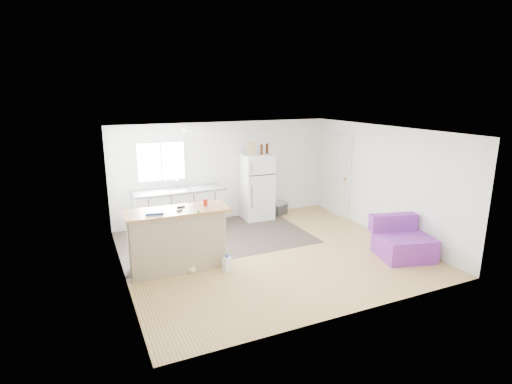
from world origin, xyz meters
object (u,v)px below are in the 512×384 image
red_cup (205,202)px  peninsula (177,239)px  bottle_right (267,149)px  kitchen_cabinets (180,209)px  cardboard_box (251,149)px  cleaner_jug (227,264)px  bottle_left (262,149)px  blue_tray (154,212)px  cooler (279,208)px  mop (194,260)px  purple_seat (402,242)px  refrigerator (257,187)px

red_cup → peninsula: bearing=-175.7°
peninsula → bottle_right: bearing=38.9°
kitchen_cabinets → bottle_right: bottle_right is taller
kitchen_cabinets → cardboard_box: cardboard_box is taller
cleaner_jug → bottle_left: 3.49m
red_cup → blue_tray: red_cup is taller
bottle_right → cooler: bearing=8.3°
blue_tray → bottle_left: bearing=34.8°
mop → bottle_left: bottle_left is taller
cooler → cleaner_jug: cooler is taller
kitchen_cabinets → blue_tray: 2.49m
cooler → blue_tray: 4.30m
peninsula → red_cup: red_cup is taller
cooler → blue_tray: size_ratio=1.66×
kitchen_cabinets → purple_seat: bearing=-44.4°
bottle_right → cardboard_box: bearing=-176.5°
cooler → cardboard_box: cardboard_box is taller
purple_seat → kitchen_cabinets: bearing=150.8°
mop → bottle_left: size_ratio=4.64×
cardboard_box → refrigerator: bearing=13.1°
refrigerator → red_cup: refrigerator is taller
cooler → purple_seat: bearing=-98.9°
cooler → bottle_right: (-0.39, -0.06, 1.58)m
peninsula → red_cup: size_ratio=15.14×
cooler → kitchen_cabinets: bearing=157.0°
purple_seat → red_cup: red_cup is taller
cardboard_box → bottle_left: 0.25m
purple_seat → red_cup: (-3.51, 1.29, 0.88)m
cleaner_jug → purple_seat: bearing=-36.7°
red_cup → bottle_left: bottle_left is taller
cooler → bottle_left: bearing=171.4°
purple_seat → red_cup: 3.84m
red_cup → bottle_left: 2.90m
red_cup → cardboard_box: bearing=48.3°
peninsula → bottle_right: (2.80, 2.10, 1.19)m
cardboard_box → cooler: bearing=5.8°
refrigerator → cardboard_box: 0.98m
mop → red_cup: (0.34, 0.31, 0.93)m
cardboard_box → bottle_right: cardboard_box is taller
cooler → cleaner_jug: 3.58m
blue_tray → mop: bearing=-19.2°
refrigerator → bottle_right: bottle_right is taller
mop → blue_tray: (-0.59, 0.21, 0.89)m
kitchen_cabinets → cardboard_box: (1.78, -0.07, 1.30)m
blue_tray → bottle_right: (3.17, 2.16, 0.63)m
refrigerator → mop: bearing=-132.4°
refrigerator → purple_seat: 3.73m
kitchen_cabinets → peninsula: (-0.59, -2.15, 0.09)m
kitchen_cabinets → red_cup: size_ratio=17.29×
cooler → bottle_left: 1.69m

